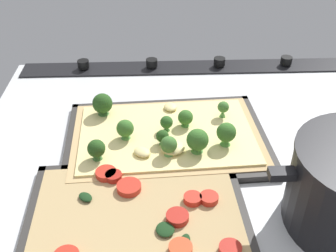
{
  "coord_description": "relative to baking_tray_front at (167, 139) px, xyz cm",
  "views": [
    {
      "loc": [
        8.06,
        59.58,
        46.77
      ],
      "look_at": [
        5.68,
        1.11,
        5.52
      ],
      "focal_mm": 43.69,
      "sensor_mm": 36.0,
      "label": 1
    }
  ],
  "objects": [
    {
      "name": "ground_plane",
      "position": [
        -5.83,
        1.79,
        -1.87
      ],
      "size": [
        83.64,
        69.92,
        3.0
      ],
      "primitive_type": "cube",
      "color": "silver"
    },
    {
      "name": "stove_control_panel",
      "position": [
        -5.83,
        -29.67,
        0.18
      ],
      "size": [
        80.3,
        7.0,
        2.6
      ],
      "color": "black",
      "rests_on": "ground_plane"
    },
    {
      "name": "baking_tray_front",
      "position": [
        0.0,
        0.0,
        0.0
      ],
      "size": [
        38.51,
        27.51,
        1.3
      ],
      "color": "#33302D",
      "rests_on": "ground_plane"
    },
    {
      "name": "broccoli_pizza",
      "position": [
        0.29,
        0.37,
        1.51
      ],
      "size": [
        35.99,
        24.98,
        5.86
      ],
      "color": "tan",
      "rests_on": "baking_tray_front"
    },
    {
      "name": "baking_tray_back",
      "position": [
        5.1,
        19.22,
        0.01
      ],
      "size": [
        33.73,
        25.02,
        1.3
      ],
      "color": "#33302D",
      "rests_on": "ground_plane"
    },
    {
      "name": "veggie_pizza_back",
      "position": [
        4.81,
        19.26,
        0.73
      ],
      "size": [
        31.25,
        22.53,
        1.9
      ],
      "color": "tan",
      "rests_on": "baking_tray_back"
    }
  ]
}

